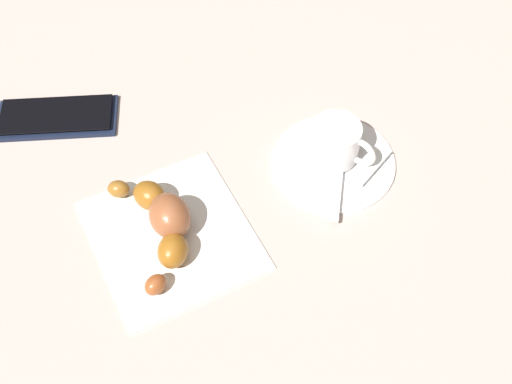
% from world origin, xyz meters
% --- Properties ---
extents(ground_plane, '(1.80, 1.80, 0.00)m').
position_xyz_m(ground_plane, '(0.00, 0.00, 0.00)').
color(ground_plane, '#B29F96').
extents(saucer, '(0.14, 0.14, 0.01)m').
position_xyz_m(saucer, '(0.10, -0.01, 0.00)').
color(saucer, white).
rests_on(saucer, ground).
extents(espresso_cup, '(0.06, 0.08, 0.05)m').
position_xyz_m(espresso_cup, '(0.10, 0.00, 0.03)').
color(espresso_cup, white).
rests_on(espresso_cup, saucer).
extents(teaspoon, '(0.08, 0.12, 0.01)m').
position_xyz_m(teaspoon, '(0.10, -0.01, 0.01)').
color(teaspoon, silver).
rests_on(teaspoon, saucer).
extents(sugar_packet, '(0.06, 0.04, 0.01)m').
position_xyz_m(sugar_packet, '(0.13, -0.03, 0.01)').
color(sugar_packet, white).
rests_on(sugar_packet, saucer).
extents(napkin, '(0.18, 0.19, 0.00)m').
position_xyz_m(napkin, '(-0.11, -0.03, 0.00)').
color(napkin, white).
rests_on(napkin, ground).
extents(croissant, '(0.08, 0.16, 0.04)m').
position_xyz_m(croissant, '(-0.12, -0.02, 0.02)').
color(croissant, brown).
rests_on(croissant, napkin).
extents(cell_phone, '(0.16, 0.11, 0.01)m').
position_xyz_m(cell_phone, '(-0.19, 0.18, 0.01)').
color(cell_phone, '#151D32').
rests_on(cell_phone, ground).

